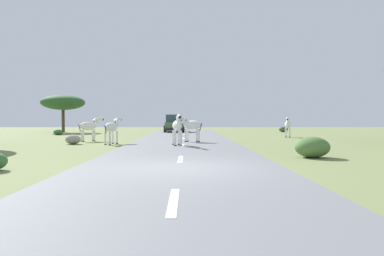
{
  "coord_description": "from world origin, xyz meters",
  "views": [
    {
      "loc": [
        0.15,
        -9.81,
        1.45
      ],
      "look_at": [
        0.44,
        11.05,
        0.85
      ],
      "focal_mm": 32.7,
      "sensor_mm": 36.0,
      "label": 1
    }
  ],
  "objects": [
    {
      "name": "rock_1",
      "position": [
        -6.16,
        9.54,
        0.26
      ],
      "size": [
        0.83,
        0.76,
        0.52
      ],
      "primitive_type": "ellipsoid",
      "color": "gray",
      "rests_on": "ground_plane"
    },
    {
      "name": "zebra_4",
      "position": [
        -5.89,
        11.85,
        0.93
      ],
      "size": [
        1.43,
        1.16,
        1.55
      ],
      "rotation": [
        0.0,
        0.0,
        5.35
      ],
      "color": "silver",
      "rests_on": "ground_plane"
    },
    {
      "name": "bush_3",
      "position": [
        -10.81,
        20.0,
        0.24
      ],
      "size": [
        0.8,
        0.72,
        0.48
      ],
      "primitive_type": "ellipsoid",
      "color": "#386633",
      "rests_on": "ground_plane"
    },
    {
      "name": "zebra_0",
      "position": [
        -0.35,
        7.9,
        1.03
      ],
      "size": [
        0.63,
        1.74,
        1.65
      ],
      "rotation": [
        0.0,
        0.0,
        3.3
      ],
      "color": "silver",
      "rests_on": "road"
    },
    {
      "name": "road",
      "position": [
        -0.08,
        0.0,
        0.03
      ],
      "size": [
        6.0,
        64.0,
        0.05
      ],
      "primitive_type": "cube",
      "color": "slate",
      "rests_on": "ground_plane"
    },
    {
      "name": "zebra_3",
      "position": [
        7.68,
        16.18,
        0.93
      ],
      "size": [
        0.77,
        1.6,
        1.55
      ],
      "rotation": [
        0.0,
        0.0,
        2.83
      ],
      "color": "silver",
      "rests_on": "ground_plane"
    },
    {
      "name": "zebra_2",
      "position": [
        0.36,
        10.65,
        1.02
      ],
      "size": [
        1.61,
        0.99,
        1.62
      ],
      "rotation": [
        0.0,
        0.0,
        1.12
      ],
      "color": "silver",
      "rests_on": "road"
    },
    {
      "name": "zebra_1",
      "position": [
        -3.96,
        9.38,
        0.92
      ],
      "size": [
        0.85,
        1.56,
        1.55
      ],
      "rotation": [
        0.0,
        0.0,
        5.91
      ],
      "color": "silver",
      "rests_on": "ground_plane"
    },
    {
      "name": "car_0",
      "position": [
        -1.17,
        25.61,
        0.85
      ],
      "size": [
        2.12,
        4.39,
        1.74
      ],
      "rotation": [
        0.0,
        0.0,
        3.17
      ],
      "color": "#476B38",
      "rests_on": "road"
    },
    {
      "name": "lane_markings",
      "position": [
        -0.08,
        -1.0,
        0.05
      ],
      "size": [
        0.16,
        56.0,
        0.01
      ],
      "color": "silver",
      "rests_on": "road"
    },
    {
      "name": "tree_0",
      "position": [
        -12.29,
        25.38,
        2.99
      ],
      "size": [
        4.26,
        4.26,
        3.75
      ],
      "color": "#4C3823",
      "rests_on": "ground_plane"
    },
    {
      "name": "bush_0",
      "position": [
        10.05,
        25.93,
        0.28
      ],
      "size": [
        0.93,
        0.84,
        0.56
      ],
      "primitive_type": "ellipsoid",
      "color": "#425B2D",
      "rests_on": "ground_plane"
    },
    {
      "name": "ground_plane",
      "position": [
        0.0,
        0.0,
        0.0
      ],
      "size": [
        90.0,
        90.0,
        0.0
      ],
      "primitive_type": "plane",
      "color": "olive"
    },
    {
      "name": "bush_2",
      "position": [
        4.73,
        2.86,
        0.38
      ],
      "size": [
        1.27,
        1.14,
        0.76
      ],
      "primitive_type": "ellipsoid",
      "color": "#4C7038",
      "rests_on": "ground_plane"
    }
  ]
}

